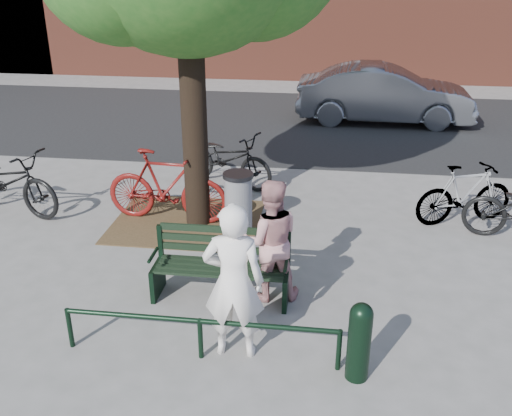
# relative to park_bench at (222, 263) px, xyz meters

# --- Properties ---
(ground) EXTENTS (90.00, 90.00, 0.00)m
(ground) POSITION_rel_park_bench_xyz_m (0.00, -0.08, -0.48)
(ground) COLOR gray
(ground) RESTS_ON ground
(dirt_pit) EXTENTS (2.40, 2.00, 0.02)m
(dirt_pit) POSITION_rel_park_bench_xyz_m (-1.00, 2.12, -0.47)
(dirt_pit) COLOR brown
(dirt_pit) RESTS_ON ground
(road) EXTENTS (40.00, 7.00, 0.01)m
(road) POSITION_rel_park_bench_xyz_m (0.00, 8.42, -0.47)
(road) COLOR black
(road) RESTS_ON ground
(park_bench) EXTENTS (1.74, 0.54, 0.97)m
(park_bench) POSITION_rel_park_bench_xyz_m (0.00, 0.00, 0.00)
(park_bench) COLOR black
(park_bench) RESTS_ON ground
(guard_railing) EXTENTS (3.06, 0.06, 0.51)m
(guard_railing) POSITION_rel_park_bench_xyz_m (0.00, -1.28, -0.08)
(guard_railing) COLOR black
(guard_railing) RESTS_ON ground
(person_left) EXTENTS (0.68, 0.46, 1.81)m
(person_left) POSITION_rel_park_bench_xyz_m (0.35, -1.13, 0.43)
(person_left) COLOR white
(person_left) RESTS_ON ground
(person_right) EXTENTS (0.90, 0.77, 1.62)m
(person_right) POSITION_rel_park_bench_xyz_m (0.61, 0.07, 0.33)
(person_right) COLOR tan
(person_right) RESTS_ON ground
(bollard) EXTENTS (0.24, 0.24, 0.91)m
(bollard) POSITION_rel_park_bench_xyz_m (1.70, -1.38, 0.01)
(bollard) COLOR black
(bollard) RESTS_ON ground
(litter_bin) EXTENTS (0.48, 0.48, 0.98)m
(litter_bin) POSITION_rel_park_bench_xyz_m (-0.09, 1.92, 0.02)
(litter_bin) COLOR gray
(litter_bin) RESTS_ON ground
(bicycle_a) EXTENTS (2.29, 1.33, 1.14)m
(bicycle_a) POSITION_rel_park_bench_xyz_m (-4.11, 2.12, 0.09)
(bicycle_a) COLOR black
(bicycle_a) RESTS_ON ground
(bicycle_b) EXTENTS (2.10, 0.74, 1.24)m
(bicycle_b) POSITION_rel_park_bench_xyz_m (-1.31, 2.14, 0.14)
(bicycle_b) COLOR #5C0F0D
(bicycle_b) RESTS_ON ground
(bicycle_c) EXTENTS (2.12, 1.47, 1.05)m
(bicycle_c) POSITION_rel_park_bench_xyz_m (-0.63, 3.90, 0.05)
(bicycle_c) COLOR black
(bicycle_c) RESTS_ON ground
(bicycle_d) EXTENTS (1.76, 1.04, 1.02)m
(bicycle_d) POSITION_rel_park_bench_xyz_m (3.53, 2.69, 0.03)
(bicycle_d) COLOR gray
(bicycle_d) RESTS_ON ground
(parked_car) EXTENTS (4.55, 1.66, 1.49)m
(parked_car) POSITION_rel_park_bench_xyz_m (2.66, 8.86, 0.27)
(parked_car) COLOR slate
(parked_car) RESTS_ON ground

